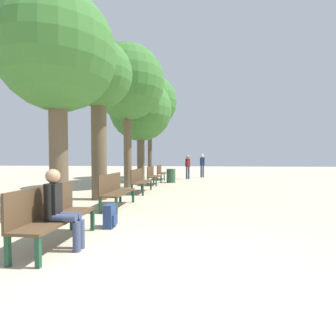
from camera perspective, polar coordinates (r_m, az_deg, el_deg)
The scene contains 16 objects.
ground_plane at distance 3.46m, azimuth -0.62°, elevation -21.01°, with size 80.00×80.00×0.00m, color #B7A88E.
bench_row_0 at distance 4.53m, azimuth -23.96°, elevation -8.73°, with size 0.49×1.78×0.93m.
bench_row_1 at distance 7.40m, azimuth -11.52°, elevation -4.41°, with size 0.49×1.78×0.93m.
bench_row_2 at distance 10.43m, azimuth -6.22°, elevation -2.47°, with size 0.49×1.78×0.93m.
bench_row_3 at distance 13.52m, azimuth -3.32°, elevation -1.40°, with size 0.49×1.78×0.93m.
bench_row_4 at distance 16.63m, azimuth -1.51°, elevation -0.73°, with size 0.49×1.78×0.93m.
tree_row_0 at distance 6.99m, azimuth -22.99°, elevation 21.78°, with size 2.69×2.69×5.13m.
tree_row_1 at distance 9.24m, azimuth -14.92°, elevation 18.26°, with size 2.20×2.20×5.21m.
tree_row_2 at distance 12.76m, azimuth -8.85°, elevation 17.82°, with size 3.42×3.42×6.56m.
tree_row_3 at distance 15.30m, azimuth -5.98°, elevation 12.39°, with size 3.54×3.54×5.88m.
tree_row_4 at distance 18.34m, azimuth -3.99°, elevation 14.11°, with size 3.67×3.67×7.01m.
person_seated at distance 4.24m, azimuth -22.39°, elevation -7.77°, with size 0.55×0.31×1.20m.
backpack at distance 5.34m, azimuth -12.48°, elevation -10.21°, with size 0.20×0.34×0.45m.
pedestrian_near at distance 18.64m, azimuth 7.47°, elevation 0.84°, with size 0.33×0.22×1.63m.
pedestrian_mid at distance 16.98m, azimuth 4.31°, elevation 0.57°, with size 0.31×0.28×1.55m.
trash_bin at distance 14.56m, azimuth 0.65°, elevation -1.69°, with size 0.49×0.49×0.76m.
Camera 1 is at (0.38, -3.16, 1.36)m, focal length 28.00 mm.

